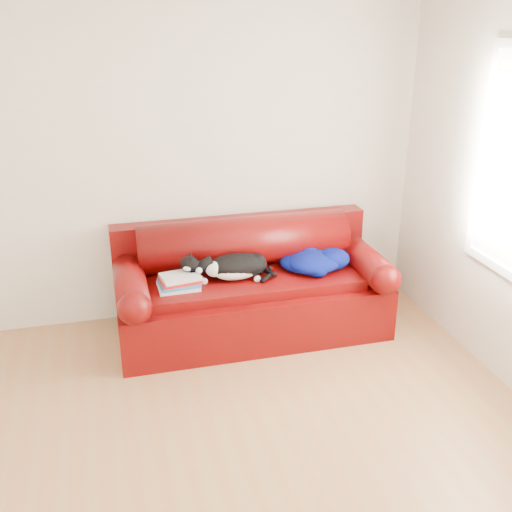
{
  "coord_description": "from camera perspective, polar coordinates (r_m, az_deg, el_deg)",
  "views": [
    {
      "loc": [
        -0.32,
        -2.65,
        2.41
      ],
      "look_at": [
        0.72,
        1.35,
        0.71
      ],
      "focal_mm": 42.0,
      "sensor_mm": 36.0,
      "label": 1
    }
  ],
  "objects": [
    {
      "name": "sofa_base",
      "position": [
        4.8,
        -0.44,
        -4.59
      ],
      "size": [
        2.1,
        0.9,
        0.5
      ],
      "color": "#3A0204",
      "rests_on": "ground"
    },
    {
      "name": "ground",
      "position": [
        3.6,
        -6.05,
        -19.86
      ],
      "size": [
        4.5,
        4.5,
        0.0
      ],
      "primitive_type": "plane",
      "color": "#9C683E",
      "rests_on": "ground"
    },
    {
      "name": "room_shell",
      "position": [
        2.81,
        -4.96,
        6.88
      ],
      "size": [
        4.52,
        4.02,
        2.61
      ],
      "color": "beige",
      "rests_on": "ground"
    },
    {
      "name": "cat",
      "position": [
        4.58,
        -1.89,
        -1.06
      ],
      "size": [
        0.67,
        0.26,
        0.24
      ],
      "rotation": [
        0.0,
        0.0,
        -0.01
      ],
      "color": "black",
      "rests_on": "sofa_base"
    },
    {
      "name": "book_stack",
      "position": [
        4.48,
        -7.31,
        -2.44
      ],
      "size": [
        0.31,
        0.26,
        0.1
      ],
      "rotation": [
        0.0,
        0.0,
        0.1
      ],
      "color": "beige",
      "rests_on": "sofa_base"
    },
    {
      "name": "sofa_back",
      "position": [
        4.89,
        -1.15,
        -0.16
      ],
      "size": [
        2.1,
        1.01,
        0.88
      ],
      "color": "#3A0204",
      "rests_on": "ground"
    },
    {
      "name": "blanket",
      "position": [
        4.78,
        5.61,
        -0.4
      ],
      "size": [
        0.61,
        0.5,
        0.17
      ],
      "rotation": [
        0.0,
        0.0,
        0.26
      ],
      "color": "#021140",
      "rests_on": "sofa_base"
    }
  ]
}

